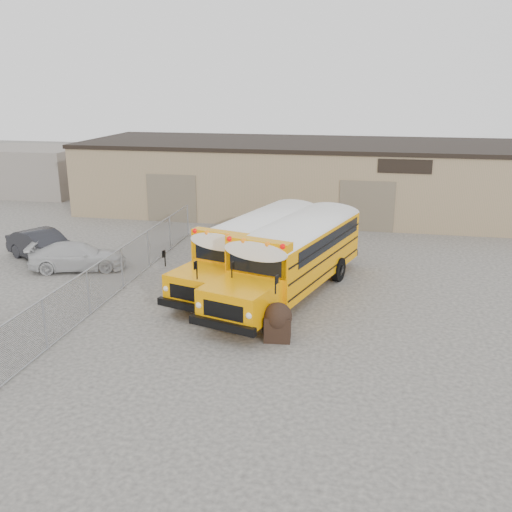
% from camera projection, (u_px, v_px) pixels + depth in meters
% --- Properties ---
extents(ground, '(120.00, 120.00, 0.00)m').
position_uv_depth(ground, '(244.00, 328.00, 20.51)').
color(ground, '#474441').
rests_on(ground, ground).
extents(warehouse, '(30.20, 10.20, 4.67)m').
position_uv_depth(warehouse, '(309.00, 176.00, 38.55)').
color(warehouse, '#997A5E').
rests_on(warehouse, ground).
extents(chainlink_fence, '(0.07, 18.07, 1.81)m').
position_uv_depth(chainlink_fence, '(122.00, 268.00, 24.20)').
color(chainlink_fence, '#919499').
rests_on(chainlink_fence, ground).
extents(distant_building_left, '(8.00, 6.00, 3.60)m').
position_uv_depth(distant_building_left, '(32.00, 171.00, 44.78)').
color(distant_building_left, gray).
rests_on(distant_building_left, ground).
extents(school_bus_left, '(5.18, 10.29, 2.93)m').
position_uv_depth(school_bus_left, '(309.00, 216.00, 30.20)').
color(school_bus_left, '#FF9D00').
rests_on(school_bus_left, ground).
extents(school_bus_right, '(5.44, 10.77, 3.07)m').
position_uv_depth(school_bus_right, '(345.00, 220.00, 28.91)').
color(school_bus_right, '#FF9D00').
rests_on(school_bus_right, ground).
extents(tarp_bundle, '(0.98, 0.98, 1.33)m').
position_uv_depth(tarp_bundle, '(278.00, 321.00, 19.41)').
color(tarp_bundle, black).
rests_on(tarp_bundle, ground).
extents(car_white, '(4.75, 3.05, 1.28)m').
position_uv_depth(car_white, '(78.00, 256.00, 26.75)').
color(car_white, silver).
rests_on(car_white, ground).
extents(car_dark, '(4.72, 3.48, 1.48)m').
position_uv_depth(car_dark, '(43.00, 246.00, 28.10)').
color(car_dark, black).
rests_on(car_dark, ground).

